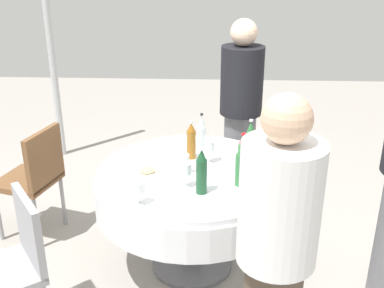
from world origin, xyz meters
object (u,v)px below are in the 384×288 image
person_front (241,113)px  bottle_green_inner (241,165)px  bottle_clear_near (202,134)px  chair_inner (14,259)px  plate_left (147,172)px  bottle_green_far (250,146)px  wine_glass_west (186,170)px  chair_right (35,174)px  plate_north (235,154)px  wine_glass_rear (209,146)px  wine_glass_inner (184,160)px  bottle_green_rear (243,156)px  bottle_dark_green_west (201,172)px  dining_table (192,191)px  person_far (275,262)px  bottle_amber_front (191,141)px  wine_glass_right (139,188)px

person_front → bottle_green_inner: bearing=-71.3°
bottle_clear_near → chair_inner: 1.45m
plate_left → chair_inner: bearing=-136.6°
bottle_green_far → wine_glass_west: (-0.40, -0.28, -0.04)m
chair_inner → chair_right: bearing=-22.2°
plate_north → chair_right: size_ratio=0.30×
bottle_green_far → plate_north: bearing=113.1°
wine_glass_rear → plate_north: (0.18, 0.12, -0.11)m
bottle_clear_near → plate_north: bearing=-15.9°
wine_glass_inner → bottle_green_rear: bearing=0.3°
bottle_dark_green_west → chair_right: 1.45m
wine_glass_inner → dining_table: bearing=42.3°
plate_left → bottle_clear_near: bearing=48.9°
wine_glass_inner → person_far: person_far is taller
dining_table → person_front: 0.99m
bottle_green_rear → person_front: 0.94m
person_far → person_front: bearing=-109.7°
person_front → plate_left: bearing=-102.0°
bottle_clear_near → chair_inner: bearing=-134.6°
person_far → dining_table: bearing=-90.0°
wine_glass_rear → bottle_amber_front: bearing=151.7°
bottle_green_rear → plate_left: bottle_green_rear is taller
bottle_clear_near → bottle_dark_green_west: (0.02, -0.61, 0.01)m
bottle_amber_front → chair_inner: bearing=-136.4°
bottle_dark_green_west → wine_glass_inner: size_ratio=2.18×
wine_glass_west → bottle_dark_green_west: bearing=-37.6°
person_far → bottle_dark_green_west: bearing=-87.1°
bottle_green_rear → person_front: bearing=88.1°
person_front → bottle_green_rear: bearing=-70.4°
bottle_green_far → plate_north: bottle_green_far is taller
bottle_dark_green_west → wine_glass_inner: bottle_dark_green_west is taller
dining_table → plate_left: 0.33m
dining_table → bottle_green_far: (0.37, 0.07, 0.31)m
wine_glass_inner → person_far: size_ratio=0.08×
bottle_amber_front → bottle_clear_near: (0.07, 0.12, 0.01)m
bottle_green_rear → wine_glass_inner: size_ratio=2.12×
bottle_green_inner → dining_table: bearing=149.3°
bottle_green_rear → wine_glass_right: size_ratio=2.00×
person_front → chair_inner: bearing=-107.7°
plate_left → person_far: bearing=-55.1°
bottle_green_rear → chair_right: (-1.51, 0.38, -0.35)m
wine_glass_inner → chair_inner: bearing=-144.4°
wine_glass_right → wine_glass_rear: bearing=55.8°
bottle_clear_near → bottle_green_rear: same height
bottle_dark_green_west → wine_glass_right: size_ratio=2.05×
wine_glass_inner → person_front: (0.40, 0.94, -0.01)m
wine_glass_west → chair_inner: (-0.91, -0.46, -0.34)m
wine_glass_west → wine_glass_inner: 0.18m
bottle_clear_near → bottle_dark_green_west: bearing=-88.5°
plate_north → bottle_dark_green_west: bearing=-112.2°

